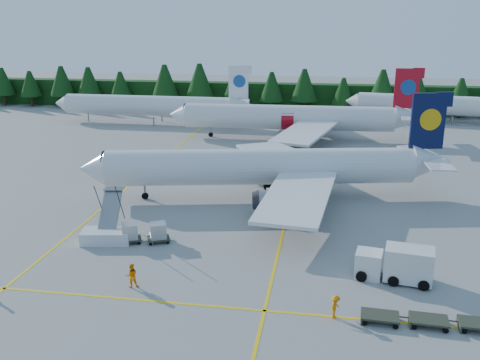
% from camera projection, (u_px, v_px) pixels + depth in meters
% --- Properties ---
extents(ground, '(320.00, 320.00, 0.00)m').
position_uv_depth(ground, '(201.00, 267.00, 44.22)').
color(ground, gray).
rests_on(ground, ground).
extents(taxi_stripe_a, '(0.25, 120.00, 0.01)m').
position_uv_depth(taxi_stripe_a, '(128.00, 188.00, 65.32)').
color(taxi_stripe_a, yellow).
rests_on(taxi_stripe_a, ground).
extents(taxi_stripe_b, '(0.25, 120.00, 0.01)m').
position_uv_depth(taxi_stripe_b, '(291.00, 196.00, 62.17)').
color(taxi_stripe_b, yellow).
rests_on(taxi_stripe_b, ground).
extents(taxi_stripe_cross, '(80.00, 0.25, 0.01)m').
position_uv_depth(taxi_stripe_cross, '(182.00, 304.00, 38.55)').
color(taxi_stripe_cross, yellow).
rests_on(taxi_stripe_cross, ground).
extents(treeline_hedge, '(220.00, 4.00, 6.00)m').
position_uv_depth(treeline_hedge, '(285.00, 97.00, 120.84)').
color(treeline_hedge, black).
rests_on(treeline_hedge, ground).
extents(airliner_navy, '(40.56, 33.04, 11.92)m').
position_uv_depth(airliner_navy, '(254.00, 168.00, 60.66)').
color(airliner_navy, silver).
rests_on(airliner_navy, ground).
extents(airliner_red, '(41.86, 34.42, 12.17)m').
position_uv_depth(airliner_red, '(284.00, 118.00, 91.23)').
color(airliner_red, silver).
rests_on(airliner_red, ground).
extents(airliner_far_left, '(39.45, 4.17, 11.48)m').
position_uv_depth(airliner_far_left, '(142.00, 105.00, 105.15)').
color(airliner_far_left, silver).
rests_on(airliner_far_left, ground).
extents(airliner_far_right, '(38.56, 9.41, 11.27)m').
position_uv_depth(airliner_far_right, '(437.00, 105.00, 106.10)').
color(airliner_far_right, silver).
rests_on(airliner_far_right, ground).
extents(airstairs, '(4.78, 6.50, 4.01)m').
position_uv_depth(airstairs, '(107.00, 232.00, 49.38)').
color(airstairs, silver).
rests_on(airstairs, ground).
extents(service_truck, '(6.11, 3.01, 2.82)m').
position_uv_depth(service_truck, '(394.00, 264.00, 41.72)').
color(service_truck, silver).
rests_on(service_truck, ground).
extents(dolly_train, '(8.98, 1.80, 0.15)m').
position_uv_depth(dolly_train, '(429.00, 319.00, 35.66)').
color(dolly_train, '#2F3426').
rests_on(dolly_train, ground).
extents(uld_pair, '(4.98, 2.78, 1.55)m').
position_uv_depth(uld_pair, '(144.00, 232.00, 48.93)').
color(uld_pair, '#2F3426').
rests_on(uld_pair, ground).
extents(crew_b, '(1.16, 1.07, 1.92)m').
position_uv_depth(crew_b, '(132.00, 275.00, 40.74)').
color(crew_b, orange).
rests_on(crew_b, ground).
extents(crew_c, '(0.68, 0.82, 1.71)m').
position_uv_depth(crew_c, '(335.00, 307.00, 36.46)').
color(crew_c, orange).
rests_on(crew_c, ground).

